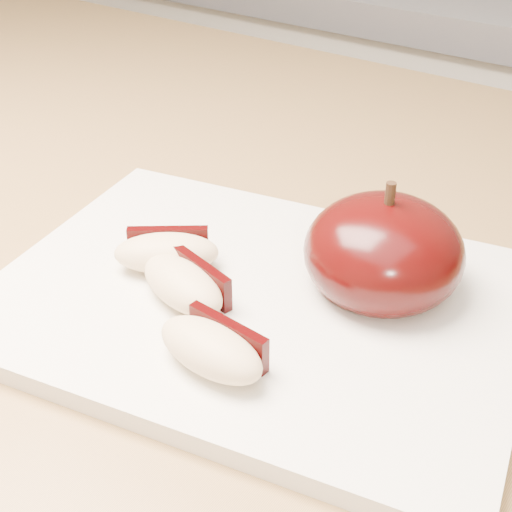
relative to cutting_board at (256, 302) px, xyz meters
The scene contains 5 objects.
cutting_board is the anchor object (origin of this frame).
apple_half 0.08m from the cutting_board, 42.30° to the left, with size 0.10×0.10×0.07m.
apple_wedge_a 0.06m from the cutting_board, behind, with size 0.07×0.06×0.02m.
apple_wedge_b 0.04m from the cutting_board, 135.53° to the right, with size 0.07×0.04×0.02m.
apple_wedge_c 0.06m from the cutting_board, 73.72° to the right, with size 0.06×0.03×0.02m.
Camera 1 is at (0.12, 0.13, 1.15)m, focal length 50.00 mm.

